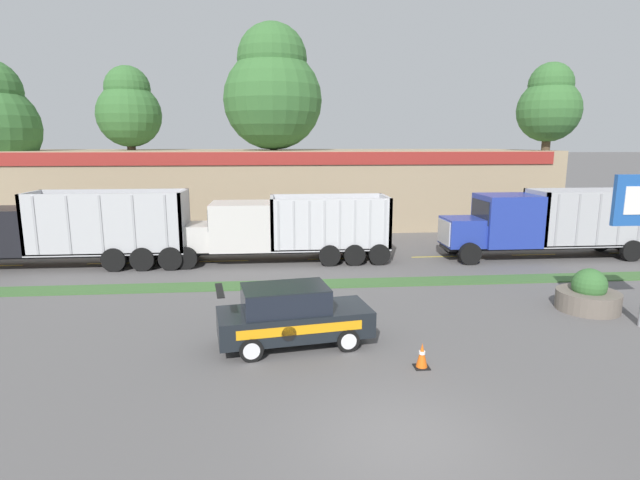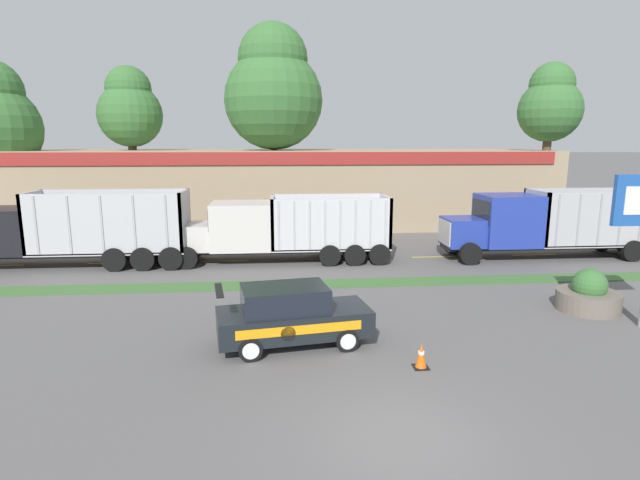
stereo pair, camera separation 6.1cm
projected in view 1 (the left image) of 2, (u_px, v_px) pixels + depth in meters
The scene contains 18 objects.
ground_plane at pixel (403, 439), 9.97m from camera, with size 600.00×600.00×0.00m, color #5B5959.
grass_verge at pixel (336, 283), 20.87m from camera, with size 120.00×1.24×0.06m, color #3D6633.
centre_line_2 at pixel (113, 263), 24.47m from camera, with size 2.40×0.14×0.01m, color yellow.
centre_line_3 at pixel (224, 261), 24.94m from camera, with size 2.40×0.14×0.01m, color yellow.
centre_line_4 at pixel (331, 259), 25.42m from camera, with size 2.40×0.14×0.01m, color yellow.
centre_line_5 at pixel (434, 257), 25.89m from camera, with size 2.40×0.14×0.01m, color yellow.
centre_line_6 at pixel (534, 255), 26.36m from camera, with size 2.40×0.14×0.01m, color yellow.
centre_line_7 at pixel (630, 253), 26.84m from camera, with size 2.40×0.14×0.01m, color yellow.
dump_truck_lead at pixel (262, 231), 24.61m from camera, with size 10.89×2.80×3.23m.
dump_truck_mid at pixel (530, 225), 25.38m from camera, with size 11.12×2.72×3.47m.
dump_truck_trail at pixel (30, 235), 23.43m from camera, with size 12.84×2.62×3.58m.
rally_car at pixel (292, 315), 14.43m from camera, with size 4.62×2.43×1.82m.
stone_planter at pixel (588, 295), 17.59m from camera, with size 2.13×2.13×1.49m.
traffic_cone at pixel (422, 356), 13.06m from camera, with size 0.39×0.39×0.68m.
store_building_backdrop at pixel (256, 186), 37.24m from camera, with size 41.38×12.10×5.30m.
tree_behind_centre at pixel (273, 90), 34.16m from camera, with size 6.77×6.77×13.80m.
tree_behind_right at pixel (549, 106), 33.41m from camera, with size 4.16×4.16×11.08m.
tree_behind_far_right at pixel (129, 110), 35.10m from camera, with size 4.47×4.47×11.11m.
Camera 1 is at (-2.47, -8.84, 5.81)m, focal length 28.00 mm.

